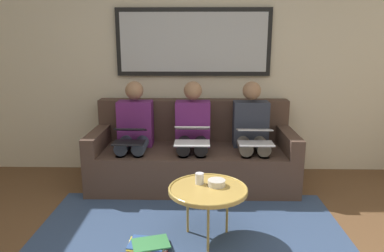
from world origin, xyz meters
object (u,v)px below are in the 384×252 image
Objects in this scene: laptop_black at (130,135)px; magazine_stack at (148,245)px; bowl at (217,183)px; laptop_white at (192,135)px; coffee_table at (208,190)px; person_left at (252,131)px; person_right at (134,131)px; couch at (193,155)px; cup at (199,178)px; laptop_silver at (255,136)px; framed_mirror at (193,42)px; person_middle at (193,131)px.

magazine_stack is (-0.32, 1.06, -0.59)m from laptop_black.
laptop_black is at bearing -44.86° from bowl.
laptop_white is 1.27m from magazine_stack.
coffee_table is 0.95m from laptop_white.
person_right is (1.28, 0.00, 0.00)m from person_left.
person_left reaches higher than couch.
person_right reaches higher than cup.
person_left reaches higher than laptop_silver.
laptop_silver is (-0.56, -0.80, 0.15)m from cup.
coffee_table is (-0.14, 1.22, 0.11)m from couch.
person_left is at bearing -169.15° from laptop_black.
person_right reaches higher than couch.
person_left is at bearing -111.36° from bowl.
cup is (-0.08, 1.12, 0.17)m from couch.
bowl is at bearing 100.35° from couch.
person_left is at bearing -118.20° from cup.
bowl is 1.21m from laptop_black.
laptop_black is (0.78, -0.90, 0.20)m from coffee_table.
laptop_white is at bearing 160.09° from person_right.
cup is 0.84m from laptop_white.
magazine_stack is at bearing 73.26° from laptop_white.
cup is (0.07, -0.10, 0.06)m from coffee_table.
couch reaches higher than laptop_silver.
laptop_silver is at bearing 132.16° from framed_mirror.
laptop_white is 0.34× the size of person_right.
person_right is (0.64, 0.07, 0.30)m from couch.
framed_mirror is 1.57× the size of person_left.
coffee_table is 1.05m from laptop_silver.
laptop_black is at bearing 20.96° from person_middle.
person_left and person_middle have the same top height.
person_left is 3.43× the size of laptop_black.
couch is at bearing -90.00° from person_middle.
laptop_white is at bearing 19.91° from person_left.
coffee_table is 0.55× the size of person_right.
framed_mirror is 19.84× the size of cup.
couch is 0.31m from person_middle.
laptop_black is (0.85, -0.85, 0.16)m from bowl.
couch is at bearing -90.00° from laptop_white.
couch is at bearing 90.00° from framed_mirror.
couch is at bearing -86.14° from cup.
laptop_silver is at bearing -125.11° from cup.
coffee_table is 4.42× the size of bowl.
coffee_table is (-0.14, 1.61, -1.13)m from framed_mirror.
person_right reaches higher than laptop_black.
person_middle is at bearing -82.95° from coffee_table.
laptop_silver is 0.64m from laptop_white.
person_left is (-0.50, -1.15, 0.18)m from coffee_table.
bowl is at bearing 163.41° from cup.
person_left is (-0.43, -1.09, 0.15)m from bowl.
laptop_silver is at bearing 153.54° from couch.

